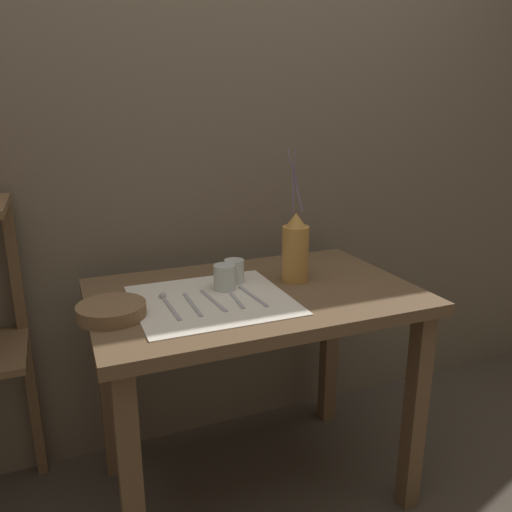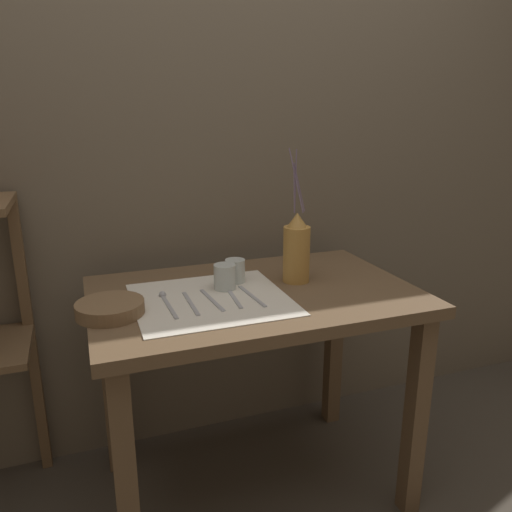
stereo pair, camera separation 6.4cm
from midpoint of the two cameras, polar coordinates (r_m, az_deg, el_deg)
name	(u,v)px [view 1 (the left image)]	position (r m, az deg, el deg)	size (l,w,h in m)	color
ground_plane	(254,486)	(2.08, -1.17, -24.76)	(12.00, 12.00, 0.00)	#473F35
stone_wall_back	(210,155)	(2.01, -6.17, 11.40)	(7.00, 0.06, 2.40)	#6B5E4C
wooden_table	(254,325)	(1.72, -1.30, -7.85)	(1.07, 0.70, 0.79)	brown
linen_cloth	(212,300)	(1.60, -6.21, -5.01)	(0.48, 0.46, 0.00)	silver
pitcher_with_flowers	(295,249)	(1.74, 3.46, 0.76)	(0.09, 0.09, 0.46)	#B7843D
wooden_bowl	(112,311)	(1.53, -17.35, -5.99)	(0.20, 0.20, 0.04)	brown
glass_tumbler_near	(225,277)	(1.67, -4.71, -2.43)	(0.07, 0.07, 0.08)	silver
glass_tumbler_far	(234,271)	(1.74, -3.57, -1.72)	(0.07, 0.07, 0.08)	silver
spoon_outer	(166,301)	(1.60, -11.40, -5.06)	(0.03, 0.21, 0.02)	#A8A8AD
fork_inner	(192,304)	(1.56, -8.47, -5.49)	(0.01, 0.20, 0.00)	#A8A8AD
fork_outer	(213,301)	(1.58, -6.08, -5.09)	(0.03, 0.20, 0.00)	#A8A8AD
spoon_inner	(229,291)	(1.66, -4.17, -3.97)	(0.03, 0.21, 0.02)	#A8A8AD
knife_center	(253,296)	(1.61, -1.51, -4.61)	(0.03, 0.20, 0.00)	#A8A8AD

